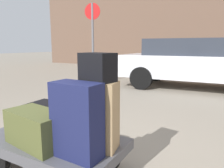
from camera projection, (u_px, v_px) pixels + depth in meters
The scene contains 8 objects.
luggage_cart at pixel (53, 145), 2.11m from camera, with size 1.39×0.75×0.34m.
suitcase_tan_rear_right at pixel (98, 116), 1.85m from camera, with size 0.33×0.23×0.59m, color #9E7F56.
duffel_bag_black_rear_left at pixel (54, 119), 2.23m from camera, with size 0.61×0.35×0.29m, color black.
duffel_bag_olive_center at pixel (37, 128), 1.94m from camera, with size 0.59×0.31×0.31m, color #4C5128.
suitcase_navy_stacked_top at pixel (77, 121), 1.70m from camera, with size 0.40×0.21×0.61m, color #191E47.
duffel_bag_black_topmost_pile at pixel (98, 67), 1.78m from camera, with size 0.28×0.19×0.24m, color black.
parked_car at pixel (196, 62), 6.21m from camera, with size 4.38×2.09×1.42m.
no_parking_sign at pixel (93, 35), 6.72m from camera, with size 0.49×0.12×2.51m.
Camera 1 is at (1.45, -1.45, 1.23)m, focal length 34.54 mm.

